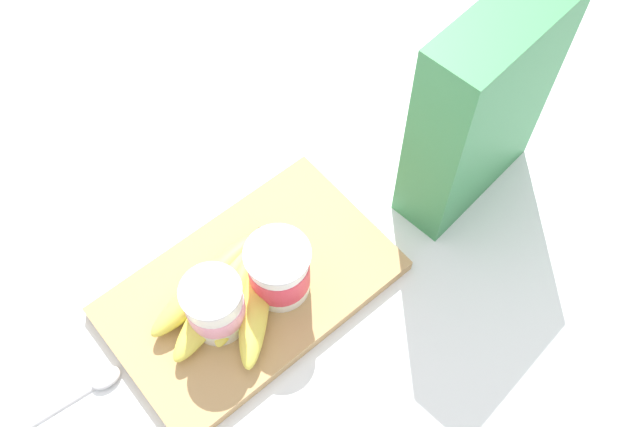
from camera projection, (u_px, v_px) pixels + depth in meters
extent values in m
plane|color=white|center=(252.00, 291.00, 0.85)|extent=(2.40, 2.40, 0.00)
cube|color=tan|center=(251.00, 288.00, 0.85)|extent=(0.35, 0.21, 0.02)
cube|color=#38844C|center=(481.00, 110.00, 0.81)|extent=(0.21, 0.10, 0.29)
cylinder|color=white|center=(279.00, 271.00, 0.80)|extent=(0.07, 0.07, 0.08)
cylinder|color=#DB384C|center=(279.00, 271.00, 0.80)|extent=(0.07, 0.07, 0.04)
cylinder|color=silver|center=(277.00, 254.00, 0.76)|extent=(0.08, 0.08, 0.00)
cylinder|color=white|center=(215.00, 306.00, 0.78)|extent=(0.07, 0.07, 0.08)
cylinder|color=pink|center=(215.00, 306.00, 0.78)|extent=(0.07, 0.07, 0.03)
cylinder|color=silver|center=(210.00, 291.00, 0.74)|extent=(0.07, 0.07, 0.00)
ellipsoid|color=#E4D64D|center=(209.00, 282.00, 0.82)|extent=(0.19, 0.06, 0.03)
ellipsoid|color=#E4D64D|center=(221.00, 294.00, 0.81)|extent=(0.19, 0.11, 0.03)
ellipsoid|color=#E4D64D|center=(242.00, 288.00, 0.82)|extent=(0.15, 0.12, 0.03)
ellipsoid|color=#E4D64D|center=(255.00, 297.00, 0.81)|extent=(0.15, 0.15, 0.03)
cylinder|color=brown|center=(262.00, 235.00, 0.86)|extent=(0.01, 0.01, 0.02)
cylinder|color=silver|center=(57.00, 408.00, 0.78)|extent=(0.11, 0.02, 0.01)
ellipsoid|color=silver|center=(106.00, 378.00, 0.79)|extent=(0.04, 0.03, 0.01)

